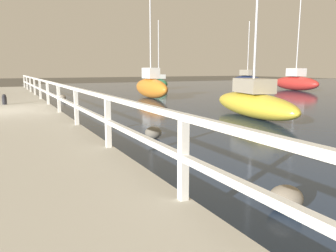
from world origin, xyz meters
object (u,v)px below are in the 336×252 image
sailboat_yellow (253,103)px  sailboat_red (295,82)px  sailboat_orange (151,86)px  sailboat_navy (247,80)px  sailboat_green (159,83)px  mooring_bollard (4,99)px

sailboat_yellow → sailboat_red: size_ratio=0.71×
sailboat_orange → sailboat_navy: bearing=30.9°
sailboat_green → sailboat_navy: size_ratio=0.93×
sailboat_yellow → sailboat_green: size_ratio=0.92×
sailboat_green → sailboat_red: bearing=-31.1°
sailboat_navy → mooring_bollard: bearing=-142.5°
sailboat_navy → sailboat_red: sailboat_red is taller
sailboat_orange → sailboat_green: size_ratio=1.12×
sailboat_orange → sailboat_green: (4.66, 8.61, -0.16)m
sailboat_orange → sailboat_red: sailboat_red is taller
sailboat_yellow → sailboat_red: sailboat_red is taller
sailboat_yellow → sailboat_navy: sailboat_navy is taller
mooring_bollard → sailboat_green: (13.19, 12.16, 0.03)m
sailboat_yellow → sailboat_navy: (14.92, 17.79, 0.13)m
sailboat_red → sailboat_navy: bearing=92.7°
sailboat_green → mooring_bollard: bearing=-130.8°
mooring_bollard → sailboat_green: sailboat_green is taller
sailboat_orange → sailboat_green: sailboat_orange is taller
sailboat_navy → sailboat_red: size_ratio=0.83×
mooring_bollard → sailboat_red: sailboat_red is taller
sailboat_navy → sailboat_green: bearing=-171.4°
mooring_bollard → sailboat_orange: 9.24m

